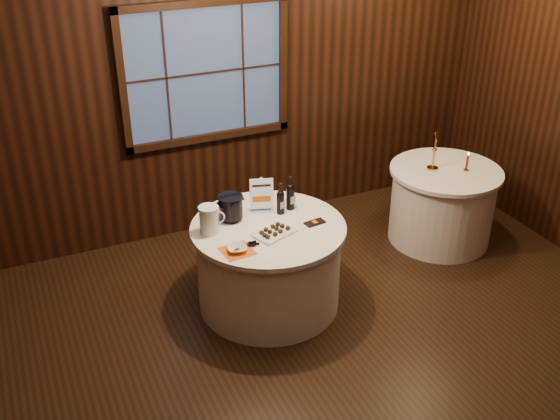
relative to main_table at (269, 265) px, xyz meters
name	(u,v)px	position (x,y,z in m)	size (l,w,h in m)	color
ground	(322,375)	(0.00, -1.00, -0.39)	(6.00, 6.00, 0.00)	black
back_wall	(205,83)	(0.00, 1.48, 1.16)	(6.00, 0.10, 3.00)	black
main_table	(269,265)	(0.00, 0.00, 0.00)	(1.28, 1.28, 0.77)	white
side_table	(442,204)	(2.00, 0.30, 0.00)	(1.08, 1.08, 0.77)	white
sign_stand	(262,200)	(0.05, 0.25, 0.49)	(0.19, 0.14, 0.32)	#B7B7BE
port_bottle_left	(281,200)	(0.18, 0.15, 0.50)	(0.07, 0.07, 0.28)	black
port_bottle_right	(290,195)	(0.29, 0.19, 0.51)	(0.07, 0.08, 0.30)	black
ice_bucket	(231,207)	(-0.24, 0.22, 0.50)	(0.21, 0.21, 0.22)	black
chocolate_plate	(274,232)	(-0.01, -0.14, 0.40)	(0.38, 0.31, 0.05)	white
chocolate_box	(315,223)	(0.36, -0.12, 0.39)	(0.17, 0.08, 0.01)	black
grape_bunch	(253,243)	(-0.23, -0.23, 0.40)	(0.15, 0.08, 0.04)	black
glass_pitcher	(209,220)	(-0.47, 0.09, 0.50)	(0.21, 0.16, 0.23)	white
orange_napkin	(237,251)	(-0.37, -0.26, 0.38)	(0.23, 0.23, 0.00)	orange
cracker_bowl	(237,249)	(-0.37, -0.26, 0.40)	(0.15, 0.15, 0.04)	white
brass_candlestick	(434,156)	(1.88, 0.36, 0.52)	(0.11, 0.11, 0.39)	gold
red_candle	(467,164)	(2.15, 0.20, 0.46)	(0.05, 0.05, 0.19)	gold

